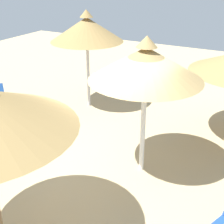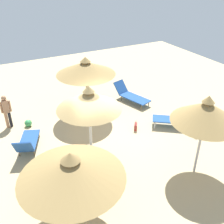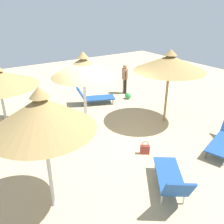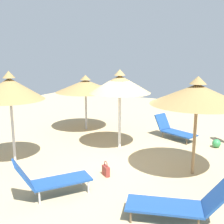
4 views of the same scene
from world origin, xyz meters
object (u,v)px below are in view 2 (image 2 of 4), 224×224
lounge_chair_near_right (27,142)px  lounge_chair_far_right (131,95)px  beach_ball (28,123)px  parasol_umbrella_near_left (206,112)px  parasol_umbrella_edge (71,169)px  parasol_umbrella_front (89,100)px  parasol_umbrella_back (86,68)px  person_standing_far_left (6,110)px  lounge_chair_center (176,118)px  handbag (136,126)px

lounge_chair_near_right → lounge_chair_far_right: bearing=107.1°
beach_ball → parasol_umbrella_near_left: bearing=38.9°
parasol_umbrella_near_left → parasol_umbrella_edge: bearing=-88.8°
parasol_umbrella_front → lounge_chair_near_right: size_ratio=1.54×
parasol_umbrella_edge → beach_ball: size_ratio=8.50×
parasol_umbrella_edge → parasol_umbrella_front: (-2.48, 1.54, 0.36)m
parasol_umbrella_edge → parasol_umbrella_front: parasol_umbrella_front is taller
parasol_umbrella_back → lounge_chair_far_right: (-0.26, 2.53, -1.98)m
person_standing_far_left → beach_ball: 1.08m
lounge_chair_center → lounge_chair_near_right: bearing=-102.1°
lounge_chair_near_right → beach_ball: (-1.76, 0.37, -0.22)m
parasol_umbrella_edge → parasol_umbrella_near_left: bearing=91.2°
parasol_umbrella_front → lounge_chair_center: parasol_umbrella_front is taller
lounge_chair_near_right → lounge_chair_far_right: size_ratio=0.86×
lounge_chair_far_right → person_standing_far_left: person_standing_far_left is taller
parasol_umbrella_edge → person_standing_far_left: bearing=-171.8°
lounge_chair_near_right → beach_ball: size_ratio=5.95×
lounge_chair_center → person_standing_far_left: size_ratio=1.21×
beach_ball → lounge_chair_near_right: bearing=-11.8°
parasol_umbrella_near_left → handbag: (-3.17, -0.43, -2.22)m
parasol_umbrella_edge → parasol_umbrella_front: size_ratio=0.93×
parasol_umbrella_back → lounge_chair_far_right: size_ratio=1.31×
parasol_umbrella_near_left → lounge_chair_center: bearing=153.7°
lounge_chair_center → lounge_chair_far_right: bearing=-170.9°
parasol_umbrella_front → lounge_chair_near_right: bearing=-125.9°
lounge_chair_center → beach_ball: (-3.08, -5.78, -0.30)m
lounge_chair_near_right → parasol_umbrella_front: bearing=54.1°
parasol_umbrella_front → person_standing_far_left: 4.56m
lounge_chair_far_right → person_standing_far_left: bearing=-93.3°
parasol_umbrella_back → beach_ball: bearing=-95.7°
handbag → parasol_umbrella_near_left: bearing=7.7°
handbag → parasol_umbrella_back: bearing=-148.5°
parasol_umbrella_edge → lounge_chair_near_right: (-3.95, -0.49, -1.64)m
parasol_umbrella_back → person_standing_far_left: (-0.61, -3.51, -1.50)m
parasol_umbrella_edge → beach_ball: (-5.71, -0.13, -1.86)m
parasol_umbrella_edge → person_standing_far_left: 6.22m
parasol_umbrella_near_left → beach_ball: parasol_umbrella_near_left is taller
lounge_chair_near_right → handbag: lounge_chair_near_right is taller
handbag → person_standing_far_left: bearing=-119.9°
parasol_umbrella_edge → handbag: size_ratio=5.95×
lounge_chair_far_right → person_standing_far_left: 6.07m
parasol_umbrella_back → lounge_chair_near_right: parasol_umbrella_back is taller
lounge_chair_far_right → handbag: size_ratio=4.83×
parasol_umbrella_near_left → lounge_chair_center: parasol_umbrella_near_left is taller
parasol_umbrella_near_left → parasol_umbrella_back: bearing=-161.8°
parasol_umbrella_near_left → beach_ball: bearing=-141.1°
handbag → lounge_chair_far_right: bearing=153.8°
lounge_chair_near_right → beach_ball: lounge_chair_near_right is taller
lounge_chair_far_right → handbag: 2.72m
lounge_chair_far_right → lounge_chair_center: size_ratio=1.17×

